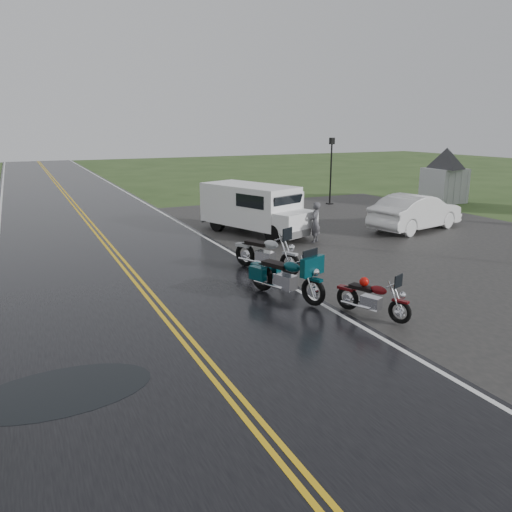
# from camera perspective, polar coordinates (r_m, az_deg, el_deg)

# --- Properties ---
(ground) EXTENTS (120.00, 120.00, 0.00)m
(ground) POSITION_cam_1_polar(r_m,az_deg,el_deg) (11.23, -8.58, -8.89)
(ground) COLOR #2D471E
(ground) RESTS_ON ground
(road) EXTENTS (8.00, 100.00, 0.04)m
(road) POSITION_cam_1_polar(r_m,az_deg,el_deg) (20.58, -16.94, 1.61)
(road) COLOR black
(road) RESTS_ON ground
(parking_pad) EXTENTS (14.00, 24.00, 0.03)m
(parking_pad) POSITION_cam_1_polar(r_m,az_deg,el_deg) (20.85, 16.97, 1.76)
(parking_pad) COLOR black
(parking_pad) RESTS_ON ground
(visitor_center) EXTENTS (16.00, 10.00, 4.80)m
(visitor_center) POSITION_cam_1_polar(r_m,az_deg,el_deg) (31.75, 20.91, 10.06)
(visitor_center) COLOR #A8AAAD
(visitor_center) RESTS_ON ground
(motorcycle_red) EXTENTS (1.35, 2.03, 1.13)m
(motorcycle_red) POSITION_cam_1_polar(r_m,az_deg,el_deg) (11.83, 16.18, -5.13)
(motorcycle_red) COLOR #51090C
(motorcycle_red) RESTS_ON ground
(motorcycle_teal) EXTENTS (1.66, 2.60, 1.45)m
(motorcycle_teal) POSITION_cam_1_polar(r_m,az_deg,el_deg) (12.50, 6.60, -2.80)
(motorcycle_teal) COLOR #05323A
(motorcycle_teal) RESTS_ON ground
(motorcycle_silver) EXTENTS (1.82, 2.58, 1.44)m
(motorcycle_silver) POSITION_cam_1_polar(r_m,az_deg,el_deg) (14.90, 3.91, 0.14)
(motorcycle_silver) COLOR #9B9DA2
(motorcycle_silver) RESTS_ON ground
(van_white) EXTENTS (3.72, 5.70, 2.10)m
(van_white) POSITION_cam_1_polar(r_m,az_deg,el_deg) (19.17, 2.01, 4.46)
(van_white) COLOR white
(van_white) RESTS_ON ground
(person_at_van) EXTENTS (0.68, 0.66, 1.57)m
(person_at_van) POSITION_cam_1_polar(r_m,az_deg,el_deg) (19.48, 6.77, 3.75)
(person_at_van) COLOR #444348
(person_at_van) RESTS_ON ground
(sedan_white) EXTENTS (4.97, 2.64, 1.56)m
(sedan_white) POSITION_cam_1_polar(r_m,az_deg,el_deg) (22.81, 17.80, 4.73)
(sedan_white) COLOR silver
(sedan_white) RESTS_ON ground
(lamp_post_far_right) EXTENTS (0.33, 0.33, 3.83)m
(lamp_post_far_right) POSITION_cam_1_polar(r_m,az_deg,el_deg) (29.15, 8.55, 9.56)
(lamp_post_far_right) COLOR black
(lamp_post_far_right) RESTS_ON ground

